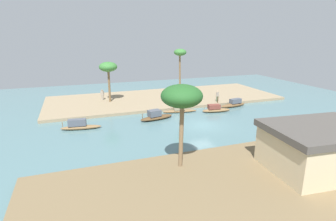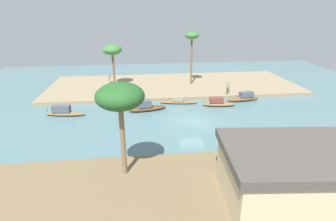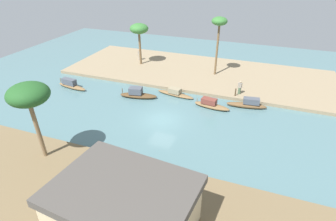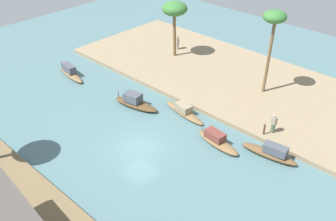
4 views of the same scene
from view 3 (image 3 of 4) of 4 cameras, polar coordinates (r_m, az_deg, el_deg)
The scene contains 14 objects.
river_water at distance 28.93m, azimuth -1.30°, elevation -1.93°, with size 64.54×64.54×0.00m, color slate.
riverbank_left at distance 40.74m, azimuth 6.00°, elevation 7.76°, with size 36.84×13.63×0.39m, color #937F60.
sampan_with_tall_canopy at distance 33.50m, azimuth -6.19°, elevation 3.34°, with size 4.61×2.09×1.27m.
sampan_upstream_small at distance 31.39m, azimuth 8.75°, elevation 1.19°, with size 4.14×1.53×1.08m.
sampan_near_left_bank at distance 37.85m, azimuth -19.12°, elevation 4.98°, with size 4.51×1.48×1.21m.
sampan_with_red_awning at distance 32.28m, azimuth 15.94°, elevation 1.27°, with size 4.47×1.46×1.20m.
sampan_midstream at distance 33.83m, azimuth 1.49°, elevation 3.56°, with size 4.86×1.65×0.96m.
person_on_near_bank at distance 44.89m, azimuth -5.83°, elevation 11.13°, with size 0.52×0.44×1.64m.
person_by_mooring at distance 34.29m, azimuth 14.38°, elevation 4.46°, with size 0.48×0.41×1.63m.
mooring_post at distance 33.76m, azimuth 13.57°, elevation 3.64°, with size 0.14×0.14×0.93m, color #4C3823.
palm_tree_left_near at distance 38.03m, azimuth 10.38°, elevation 16.87°, with size 2.02×2.02×7.71m.
palm_tree_left_far at distance 41.99m, azimuth -5.90°, elevation 16.06°, with size 2.67×2.67×6.03m.
palm_tree_right_tall at distance 22.85m, azimuth -26.50°, elevation 2.73°, with size 3.09×3.09×6.49m.
riverside_building at distance 17.24m, azimuth -8.85°, elevation -19.16°, with size 8.36×6.60×3.45m.
Camera 3 is at (-9.34, 22.97, 14.91)m, focal length 29.97 mm.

